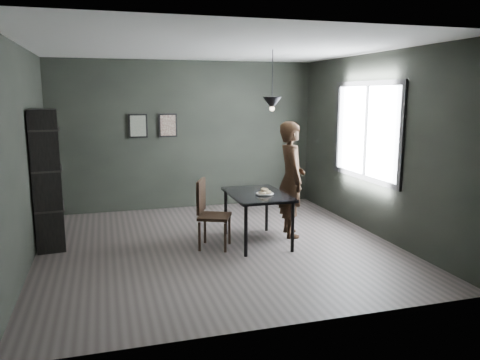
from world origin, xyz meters
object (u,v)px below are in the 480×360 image
object	(u,v)px
shelf_unit	(47,180)
pendant_lamp	(272,103)
cafe_table	(257,198)
woman	(291,179)
white_plate	(265,194)
wood_chair	(208,209)

from	to	relation	value
shelf_unit	pendant_lamp	distance (m)	3.39
cafe_table	woman	xyz separation A→B (m)	(0.62, 0.21, 0.22)
woman	shelf_unit	size ratio (longest dim) A/B	0.90
cafe_table	white_plate	size ratio (longest dim) A/B	5.22
pendant_lamp	shelf_unit	bearing A→B (deg)	170.29
woman	wood_chair	world-z (taller)	woman
shelf_unit	cafe_table	bearing A→B (deg)	-17.93
cafe_table	wood_chair	bearing A→B (deg)	-178.85
woman	shelf_unit	bearing A→B (deg)	91.86
cafe_table	wood_chair	distance (m)	0.75
woman	cafe_table	bearing A→B (deg)	117.78
cafe_table	white_plate	world-z (taller)	white_plate
cafe_table	wood_chair	world-z (taller)	wood_chair
cafe_table	wood_chair	xyz separation A→B (m)	(-0.74, -0.01, -0.11)
wood_chair	cafe_table	bearing A→B (deg)	25.31
white_plate	pendant_lamp	world-z (taller)	pendant_lamp
white_plate	wood_chair	xyz separation A→B (m)	(-0.81, 0.11, -0.19)
shelf_unit	wood_chair	bearing A→B (deg)	-22.28
pendant_lamp	cafe_table	bearing A→B (deg)	-158.20
wood_chair	pendant_lamp	distance (m)	1.79
woman	pendant_lamp	world-z (taller)	pendant_lamp
wood_chair	woman	bearing A→B (deg)	33.69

